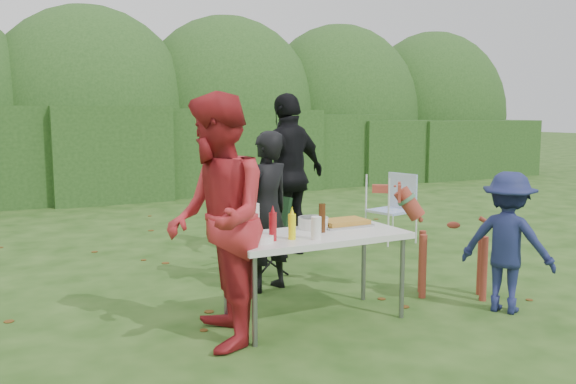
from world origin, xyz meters
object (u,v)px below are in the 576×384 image
person_red_jacket (217,221)px  ketchup_bottle (273,227)px  person_black_puffy (289,175)px  lawn_chair (391,208)px  person_cook (266,211)px  beer_bottle (322,218)px  folding_table (316,240)px  dog (453,242)px  camping_chair (261,236)px  paper_towel_roll (252,220)px  child (508,242)px  mustard_bottle (292,227)px

person_red_jacket → ketchup_bottle: bearing=106.3°
person_black_puffy → lawn_chair: bearing=161.6°
person_cook → beer_bottle: size_ratio=6.46×
folding_table → dog: dog is taller
folding_table → beer_bottle: (0.07, 0.02, 0.17)m
person_cook → camping_chair: 0.66m
folding_table → beer_bottle: bearing=13.4°
folding_table → person_black_puffy: 2.37m
person_red_jacket → beer_bottle: person_red_jacket is taller
person_cook → ketchup_bottle: 1.17m
beer_bottle → paper_towel_roll: paper_towel_roll is taller
person_cook → person_red_jacket: (-0.93, -1.09, 0.16)m
person_red_jacket → beer_bottle: bearing=111.5°
lawn_chair → ketchup_bottle: bearing=26.3°
paper_towel_roll → ketchup_bottle: bearing=-76.0°
folding_table → child: 1.69m
person_black_puffy → camping_chair: bearing=24.2°
person_cook → person_black_puffy: 1.49m
child → ketchup_bottle: 2.10m
lawn_chair → beer_bottle: bearing=30.4°
person_cook → paper_towel_roll: (-0.53, -0.82, 0.09)m
lawn_chair → paper_towel_roll: bearing=22.5°
dog → ketchup_bottle: 1.94m
child → ketchup_bottle: child is taller
child → folding_table: bearing=40.8°
person_cook → child: size_ratio=1.27×
person_red_jacket → paper_towel_roll: 0.49m
camping_chair → beer_bottle: (-0.14, -1.49, 0.44)m
child → dog: (-0.12, 0.54, -0.09)m
folding_table → paper_towel_roll: 0.55m
lawn_chair → mustard_bottle: size_ratio=4.56×
paper_towel_roll → person_black_puffy: bearing=55.1°
person_black_puffy → child: person_black_puffy is taller
person_black_puffy → ketchup_bottle: person_black_puffy is taller
person_cook → person_black_puffy: (0.88, 1.19, 0.20)m
child → ketchup_bottle: size_ratio=5.55×
child → paper_towel_roll: 2.23m
dog → paper_towel_roll: size_ratio=4.19×
folding_table → paper_towel_roll: paper_towel_roll is taller
ketchup_bottle → beer_bottle: 0.52m
person_black_puffy → lawn_chair: size_ratio=2.13×
dog → lawn_chair: 2.43m
person_cook → person_red_jacket: bearing=32.2°
folding_table → mustard_bottle: (-0.28, -0.11, 0.15)m
person_cook → mustard_bottle: (-0.31, -1.10, 0.06)m
paper_towel_roll → mustard_bottle: bearing=-51.7°
child → paper_towel_roll: bearing=41.1°
beer_bottle → person_black_puffy: bearing=68.8°
person_red_jacket → beer_bottle: size_ratio=7.82×
person_black_puffy → ketchup_bottle: size_ratio=8.85×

